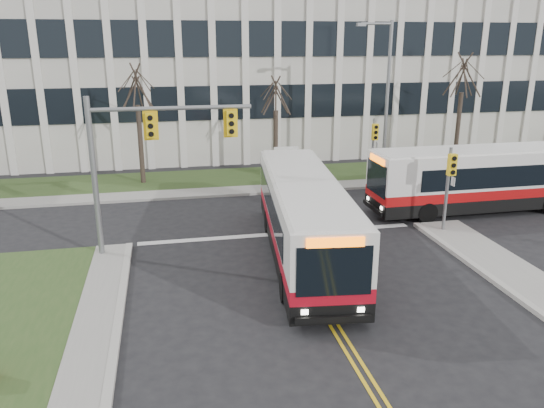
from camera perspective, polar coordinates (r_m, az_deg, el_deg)
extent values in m
plane|color=black|center=(16.06, 7.00, -13.33)|extent=(120.00, 120.00, 0.00)
cube|color=#9E9B93|center=(30.92, 7.00, 1.99)|extent=(44.00, 1.60, 0.14)
cube|color=#304A20|center=(33.50, 5.50, 3.21)|extent=(44.00, 5.00, 0.12)
cube|color=beige|center=(44.17, 1.08, 14.46)|extent=(40.00, 16.00, 12.00)
cylinder|color=slate|center=(21.05, -18.55, 2.49)|extent=(0.22, 0.22, 6.20)
cylinder|color=slate|center=(20.41, -10.75, 10.09)|extent=(6.00, 0.16, 0.16)
cube|color=yellow|center=(20.34, -12.92, 8.23)|extent=(0.34, 0.24, 0.92)
cube|color=yellow|center=(20.49, -4.43, 8.67)|extent=(0.34, 0.24, 0.92)
cylinder|color=slate|center=(24.10, 18.29, 1.36)|extent=(0.14, 0.14, 3.80)
cube|color=yellow|center=(23.64, 18.79, 4.02)|extent=(0.34, 0.24, 0.92)
cylinder|color=slate|center=(31.52, 10.76, 5.53)|extent=(0.14, 0.14, 3.80)
cube|color=yellow|center=(31.13, 11.02, 7.62)|extent=(0.34, 0.24, 0.92)
cylinder|color=slate|center=(32.13, 12.24, 10.54)|extent=(0.20, 0.20, 9.20)
cylinder|color=slate|center=(31.60, 11.20, 18.50)|extent=(1.80, 0.14, 0.14)
cube|color=slate|center=(31.27, 9.58, 18.51)|extent=(0.50, 0.25, 0.18)
cylinder|color=slate|center=(32.16, 0.48, 3.51)|extent=(0.08, 0.08, 1.00)
cylinder|color=slate|center=(32.43, 2.56, 3.60)|extent=(0.08, 0.08, 1.00)
cube|color=white|center=(32.13, 1.53, 4.77)|extent=(1.50, 0.12, 1.60)
cylinder|color=#42352B|center=(31.63, -13.93, 6.12)|extent=(0.28, 0.28, 4.62)
cylinder|color=#42352B|center=(32.52, 0.40, 6.45)|extent=(0.28, 0.28, 4.09)
cylinder|color=#42352B|center=(36.64, 19.32, 7.39)|extent=(0.28, 0.28, 4.95)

